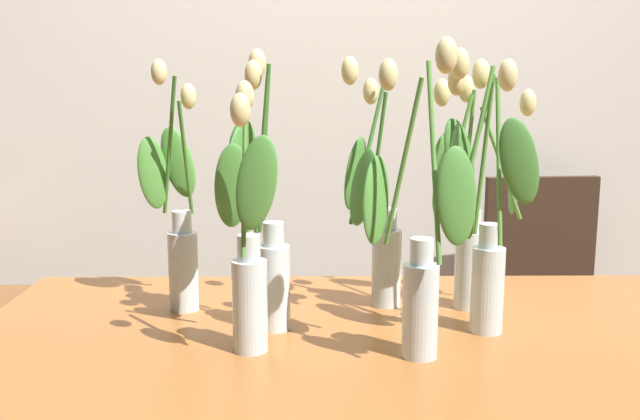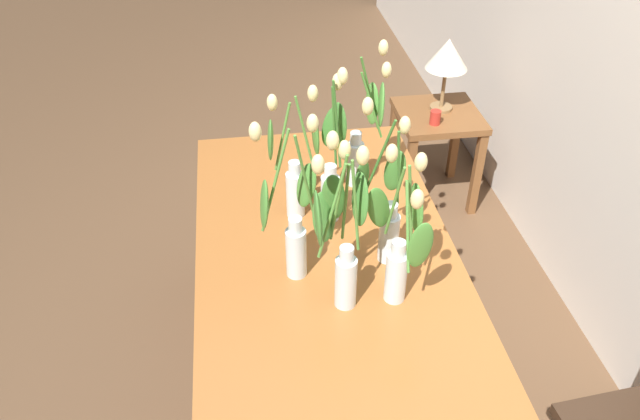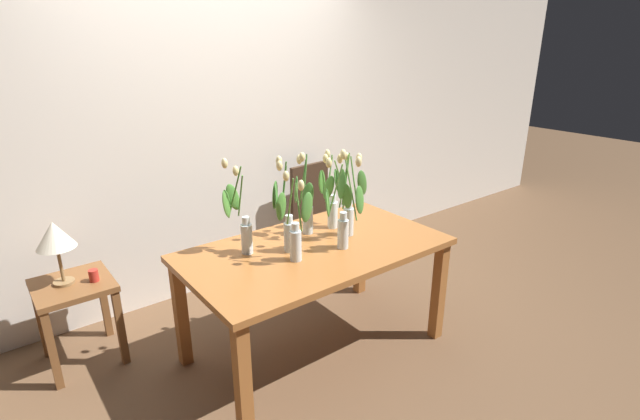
# 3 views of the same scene
# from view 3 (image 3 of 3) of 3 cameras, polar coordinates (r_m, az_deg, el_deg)

# --- Properties ---
(ground_plane) EXTENTS (18.00, 18.00, 0.00)m
(ground_plane) POSITION_cam_3_polar(r_m,az_deg,el_deg) (3.29, -0.53, -16.24)
(ground_plane) COLOR brown
(room_wall_rear) EXTENTS (9.00, 0.10, 2.70)m
(room_wall_rear) POSITION_cam_3_polar(r_m,az_deg,el_deg) (3.78, -12.36, 10.53)
(room_wall_rear) COLOR silver
(room_wall_rear) RESTS_ON ground
(dining_table) EXTENTS (1.60, 0.90, 0.74)m
(dining_table) POSITION_cam_3_polar(r_m,az_deg,el_deg) (2.95, -0.57, -6.03)
(dining_table) COLOR #A3602D
(dining_table) RESTS_ON ground
(tulip_vase_0) EXTENTS (0.15, 0.19, 0.52)m
(tulip_vase_0) POSITION_cam_3_polar(r_m,az_deg,el_deg) (2.67, -3.01, -2.54)
(tulip_vase_0) COLOR silver
(tulip_vase_0) RESTS_ON dining_table
(tulip_vase_1) EXTENTS (0.20, 0.22, 0.59)m
(tulip_vase_1) POSITION_cam_3_polar(r_m,az_deg,el_deg) (2.82, 2.80, -1.22)
(tulip_vase_1) COLOR silver
(tulip_vase_1) RESTS_ON dining_table
(tulip_vase_2) EXTENTS (0.15, 0.19, 0.57)m
(tulip_vase_2) POSITION_cam_3_polar(r_m,az_deg,el_deg) (3.02, -1.70, 0.20)
(tulip_vase_2) COLOR silver
(tulip_vase_2) RESTS_ON dining_table
(tulip_vase_3) EXTENTS (0.19, 0.18, 0.58)m
(tulip_vase_3) POSITION_cam_3_polar(r_m,az_deg,el_deg) (2.98, 3.34, 1.13)
(tulip_vase_3) COLOR silver
(tulip_vase_3) RESTS_ON dining_table
(tulip_vase_4) EXTENTS (0.16, 0.15, 0.57)m
(tulip_vase_4) POSITION_cam_3_polar(r_m,az_deg,el_deg) (2.81, -9.44, -1.60)
(tulip_vase_4) COLOR silver
(tulip_vase_4) RESTS_ON dining_table
(tulip_vase_5) EXTENTS (0.14, 0.11, 0.58)m
(tulip_vase_5) POSITION_cam_3_polar(r_m,az_deg,el_deg) (2.78, -4.19, -1.36)
(tulip_vase_5) COLOR silver
(tulip_vase_5) RESTS_ON dining_table
(tulip_vase_6) EXTENTS (0.24, 0.19, 0.53)m
(tulip_vase_6) POSITION_cam_3_polar(r_m,az_deg,el_deg) (3.13, 1.48, 1.37)
(tulip_vase_6) COLOR silver
(tulip_vase_6) RESTS_ON dining_table
(dining_chair) EXTENTS (0.43, 0.43, 0.93)m
(dining_chair) POSITION_cam_3_polar(r_m,az_deg,el_deg) (4.10, -0.31, -0.25)
(dining_chair) COLOR #382619
(dining_chair) RESTS_ON ground
(side_table) EXTENTS (0.44, 0.44, 0.55)m
(side_table) POSITION_cam_3_polar(r_m,az_deg,el_deg) (3.32, -27.35, -9.57)
(side_table) COLOR brown
(side_table) RESTS_ON ground
(table_lamp) EXTENTS (0.22, 0.22, 0.40)m
(table_lamp) POSITION_cam_3_polar(r_m,az_deg,el_deg) (3.16, -29.30, -2.82)
(table_lamp) COLOR olive
(table_lamp) RESTS_ON side_table
(pillar_candle) EXTENTS (0.06, 0.06, 0.07)m
(pillar_candle) POSITION_cam_3_polar(r_m,az_deg,el_deg) (3.21, -25.57, -7.12)
(pillar_candle) COLOR #B72D23
(pillar_candle) RESTS_ON side_table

